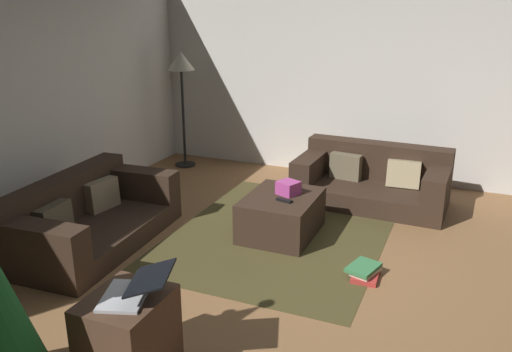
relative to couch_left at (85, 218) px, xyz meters
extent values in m
plane|color=brown|center=(-0.09, -2.25, -0.25)|extent=(6.40, 6.40, 0.00)
cube|color=silver|center=(3.05, -2.25, 1.05)|extent=(0.12, 6.40, 2.60)
cube|color=#332319|center=(0.01, -0.10, -0.15)|extent=(1.80, 1.02, 0.20)
cube|color=#332319|center=(-0.01, 0.25, 0.17)|extent=(1.77, 0.34, 0.42)
cube|color=#332319|center=(0.76, -0.05, 0.11)|extent=(0.29, 0.94, 0.31)
cube|color=#332319|center=(-0.75, -0.14, 0.11)|extent=(0.29, 0.94, 0.31)
cube|color=#8C7A5B|center=(0.35, 0.07, 0.11)|extent=(0.38, 0.18, 0.30)
cube|color=brown|center=(-0.35, 0.03, 0.11)|extent=(0.37, 0.15, 0.31)
cube|color=#332319|center=(2.06, -2.30, -0.14)|extent=(0.93, 1.69, 0.22)
cube|color=#332319|center=(2.38, -2.31, 0.18)|extent=(0.29, 1.66, 0.42)
cube|color=#332319|center=(2.04, -3.01, 0.11)|extent=(0.88, 0.27, 0.28)
cube|color=#332319|center=(2.08, -1.59, 0.11)|extent=(0.88, 0.27, 0.28)
cube|color=tan|center=(2.17, -2.64, 0.12)|extent=(0.18, 0.37, 0.31)
cube|color=brown|center=(2.19, -1.97, 0.12)|extent=(0.16, 0.37, 0.30)
cube|color=#332319|center=(0.90, -1.65, -0.05)|extent=(0.85, 0.66, 0.40)
cube|color=#B23F8C|center=(0.98, -1.69, 0.22)|extent=(0.24, 0.24, 0.13)
cube|color=black|center=(0.78, -1.72, 0.16)|extent=(0.09, 0.17, 0.02)
cube|color=#4C3323|center=(-1.42, -1.52, 0.03)|extent=(0.52, 0.44, 0.55)
cube|color=silver|center=(-1.42, -1.52, 0.31)|extent=(0.41, 0.35, 0.02)
cube|color=black|center=(-1.36, -1.67, 0.44)|extent=(0.41, 0.34, 0.09)
cube|color=#B7332D|center=(0.35, -2.61, -0.23)|extent=(0.29, 0.22, 0.04)
cube|color=beige|center=(0.36, -2.61, -0.19)|extent=(0.31, 0.24, 0.03)
cube|color=#387A47|center=(0.36, -2.58, -0.16)|extent=(0.34, 0.28, 0.03)
cylinder|color=black|center=(2.52, 0.38, -0.24)|extent=(0.28, 0.28, 0.02)
cylinder|color=black|center=(2.52, 0.38, 0.42)|extent=(0.04, 0.04, 1.33)
cone|color=beige|center=(2.52, 0.38, 1.20)|extent=(0.36, 0.36, 0.24)
cube|color=#443D1F|center=(0.90, -1.65, -0.24)|extent=(2.60, 2.00, 0.01)
camera|label=1|loc=(-3.60, -3.27, 1.96)|focal=36.84mm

